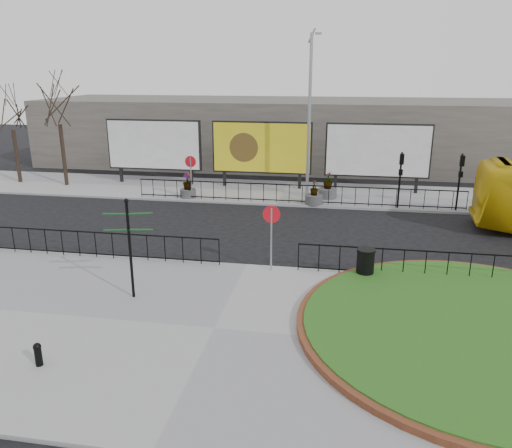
% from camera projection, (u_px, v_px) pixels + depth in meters
% --- Properties ---
extents(ground, '(90.00, 90.00, 0.00)m').
position_uv_depth(ground, '(247.00, 267.00, 19.13)').
color(ground, black).
rests_on(ground, ground).
extents(pavement_near, '(30.00, 10.00, 0.12)m').
position_uv_depth(pavement_near, '(214.00, 330.00, 14.41)').
color(pavement_near, gray).
rests_on(pavement_near, ground).
extents(pavement_far, '(44.00, 6.00, 0.12)m').
position_uv_depth(pavement_far, '(283.00, 192.00, 30.41)').
color(pavement_far, gray).
rests_on(pavement_far, ground).
extents(brick_edge, '(10.40, 10.40, 0.18)m').
position_uv_depth(brick_edge, '(480.00, 330.00, 14.10)').
color(brick_edge, brown).
rests_on(brick_edge, pavement_near).
extents(grass_lawn, '(10.00, 10.00, 0.22)m').
position_uv_depth(grass_lawn, '(481.00, 329.00, 14.09)').
color(grass_lawn, '#144512').
rests_on(grass_lawn, pavement_near).
extents(railing_near_left, '(10.00, 0.10, 1.10)m').
position_uv_depth(railing_near_left, '(96.00, 244.00, 19.62)').
color(railing_near_left, black).
rests_on(railing_near_left, pavement_near).
extents(railing_near_right, '(9.00, 0.10, 1.10)m').
position_uv_depth(railing_near_right, '(426.00, 264.00, 17.60)').
color(railing_near_right, black).
rests_on(railing_near_right, pavement_near).
extents(railing_far, '(18.00, 0.10, 1.10)m').
position_uv_depth(railing_far, '(296.00, 194.00, 27.52)').
color(railing_far, black).
rests_on(railing_far, pavement_far).
extents(speed_sign_far, '(0.64, 0.07, 2.47)m').
position_uv_depth(speed_sign_far, '(191.00, 168.00, 28.22)').
color(speed_sign_far, gray).
rests_on(speed_sign_far, pavement_far).
extents(speed_sign_near, '(0.64, 0.07, 2.47)m').
position_uv_depth(speed_sign_near, '(271.00, 224.00, 18.03)').
color(speed_sign_near, gray).
rests_on(speed_sign_near, pavement_near).
extents(billboard_left, '(6.20, 0.31, 4.10)m').
position_uv_depth(billboard_left, '(154.00, 145.00, 31.94)').
color(billboard_left, black).
rests_on(billboard_left, pavement_far).
extents(billboard_mid, '(6.20, 0.31, 4.10)m').
position_uv_depth(billboard_mid, '(262.00, 148.00, 30.81)').
color(billboard_mid, black).
rests_on(billboard_mid, pavement_far).
extents(billboard_right, '(6.20, 0.31, 4.10)m').
position_uv_depth(billboard_right, '(378.00, 151.00, 29.68)').
color(billboard_right, black).
rests_on(billboard_right, pavement_far).
extents(lamp_post, '(0.74, 0.18, 9.23)m').
position_uv_depth(lamp_post, '(309.00, 115.00, 27.80)').
color(lamp_post, gray).
rests_on(lamp_post, pavement_far).
extents(signal_pole_a, '(0.22, 0.26, 3.00)m').
position_uv_depth(signal_pole_a, '(401.00, 172.00, 26.25)').
color(signal_pole_a, black).
rests_on(signal_pole_a, pavement_far).
extents(signal_pole_b, '(0.22, 0.26, 3.00)m').
position_uv_depth(signal_pole_b, '(460.00, 174.00, 25.77)').
color(signal_pole_b, black).
rests_on(signal_pole_b, pavement_far).
extents(tree_left, '(2.00, 2.00, 7.00)m').
position_uv_depth(tree_left, '(61.00, 130.00, 31.13)').
color(tree_left, '#2D2119').
rests_on(tree_left, pavement_far).
extents(tree_mid, '(2.00, 2.00, 6.20)m').
position_uv_depth(tree_mid, '(14.00, 135.00, 32.10)').
color(tree_mid, '#2D2119').
rests_on(tree_mid, pavement_far).
extents(building_backdrop, '(40.00, 10.00, 5.00)m').
position_uv_depth(building_backdrop, '(299.00, 132.00, 39.09)').
color(building_backdrop, '#635E57').
rests_on(building_backdrop, ground).
extents(fingerpost_sign, '(1.56, 0.57, 3.33)m').
position_uv_depth(fingerpost_sign, '(129.00, 239.00, 15.78)').
color(fingerpost_sign, black).
rests_on(fingerpost_sign, pavement_near).
extents(bollard, '(0.20, 0.20, 0.63)m').
position_uv_depth(bollard, '(38.00, 353.00, 12.49)').
color(bollard, black).
rests_on(bollard, pavement_near).
extents(litter_bin, '(0.67, 0.67, 1.10)m').
position_uv_depth(litter_bin, '(365.00, 264.00, 17.66)').
color(litter_bin, black).
rests_on(litter_bin, pavement_near).
extents(planter_a, '(0.92, 0.92, 1.46)m').
position_uv_depth(planter_a, '(188.00, 188.00, 28.87)').
color(planter_a, '#4C4C4F').
rests_on(planter_a, pavement_far).
extents(planter_b, '(0.97, 0.97, 1.36)m').
position_uv_depth(planter_b, '(314.00, 196.00, 27.49)').
color(planter_b, '#4C4C4F').
rests_on(planter_b, pavement_far).
extents(planter_c, '(1.07, 1.07, 1.53)m').
position_uv_depth(planter_c, '(328.00, 189.00, 28.76)').
color(planter_c, '#4C4C4F').
rests_on(planter_c, pavement_far).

